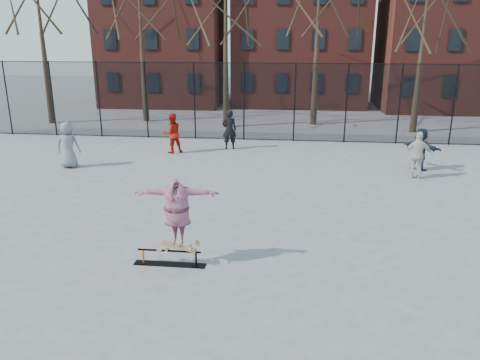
# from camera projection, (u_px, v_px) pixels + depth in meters

# --- Properties ---
(ground) EXTENTS (100.00, 100.00, 0.00)m
(ground) POSITION_uv_depth(u_px,v_px,m) (245.00, 247.00, 12.23)
(ground) COLOR slate
(skate_rail) EXTENTS (1.76, 0.27, 0.39)m
(skate_rail) POSITION_uv_depth(u_px,v_px,m) (170.00, 259.00, 11.29)
(skate_rail) COLOR black
(skate_rail) RESTS_ON ground
(skateboard) EXTENTS (0.92, 0.22, 0.11)m
(skateboard) POSITION_uv_depth(u_px,v_px,m) (179.00, 248.00, 11.17)
(skateboard) COLOR olive
(skateboard) RESTS_ON skate_rail
(skater) EXTENTS (2.00, 0.73, 1.59)m
(skater) POSITION_uv_depth(u_px,v_px,m) (177.00, 215.00, 10.92)
(skater) COLOR navy
(skater) RESTS_ON skateboard
(bystander_grey) EXTENTS (1.01, 0.73, 1.92)m
(bystander_grey) POSITION_uv_depth(u_px,v_px,m) (68.00, 145.00, 19.34)
(bystander_grey) COLOR slate
(bystander_grey) RESTS_ON ground
(bystander_black) EXTENTS (0.78, 0.60, 1.90)m
(bystander_black) POSITION_uv_depth(u_px,v_px,m) (229.00, 130.00, 22.50)
(bystander_black) COLOR black
(bystander_black) RESTS_ON ground
(bystander_red) EXTENTS (1.14, 1.08, 1.86)m
(bystander_red) POSITION_uv_depth(u_px,v_px,m) (172.00, 133.00, 21.78)
(bystander_red) COLOR #AC180F
(bystander_red) RESTS_ON ground
(bystander_white) EXTENTS (1.12, 0.58, 1.83)m
(bystander_white) POSITION_uv_depth(u_px,v_px,m) (418.00, 155.00, 17.86)
(bystander_white) COLOR beige
(bystander_white) RESTS_ON ground
(bystander_navy) EXTENTS (1.54, 1.47, 1.74)m
(bystander_navy) POSITION_uv_depth(u_px,v_px,m) (420.00, 149.00, 19.00)
(bystander_navy) COLOR #1A2234
(bystander_navy) RESTS_ON ground
(fence) EXTENTS (34.03, 0.07, 4.00)m
(fence) POSITION_uv_depth(u_px,v_px,m) (271.00, 101.00, 23.96)
(fence) COLOR black
(fence) RESTS_ON ground
(rowhouses) EXTENTS (29.00, 7.00, 13.00)m
(rowhouses) POSITION_uv_depth(u_px,v_px,m) (290.00, 24.00, 35.01)
(rowhouses) COLOR #5D241E
(rowhouses) RESTS_ON ground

